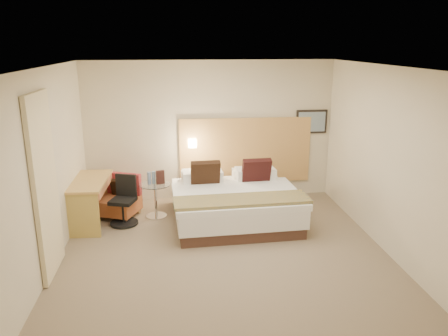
{
  "coord_description": "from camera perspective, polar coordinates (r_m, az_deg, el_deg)",
  "views": [
    {
      "loc": [
        -0.66,
        -5.82,
        3.01
      ],
      "look_at": [
        0.08,
        0.74,
        1.1
      ],
      "focal_mm": 35.0,
      "sensor_mm": 36.0,
      "label": 1
    }
  ],
  "objects": [
    {
      "name": "side_table",
      "position": [
        7.86,
        -8.93,
        -3.96
      ],
      "size": [
        0.67,
        0.67,
        0.61
      ],
      "color": "silver",
      "rests_on": "floor"
    },
    {
      "name": "lamp_arm",
      "position": [
        8.45,
        -4.17,
        3.34
      ],
      "size": [
        0.02,
        0.12,
        0.02
      ],
      "primitive_type": "cylinder",
      "rotation": [
        1.57,
        0.0,
        0.0
      ],
      "color": "white",
      "rests_on": "wall_back"
    },
    {
      "name": "lounge_chair",
      "position": [
        8.06,
        -13.63,
        -4.07
      ],
      "size": [
        0.88,
        0.83,
        0.74
      ],
      "color": "tan",
      "rests_on": "floor"
    },
    {
      "name": "desk_chair",
      "position": [
        7.67,
        -12.91,
        -4.67
      ],
      "size": [
        0.6,
        0.6,
        0.84
      ],
      "color": "black",
      "rests_on": "floor"
    },
    {
      "name": "art_frame",
      "position": [
        8.85,
        11.36,
        5.96
      ],
      "size": [
        0.62,
        0.03,
        0.47
      ],
      "primitive_type": "cube",
      "color": "black",
      "rests_on": "wall_back"
    },
    {
      "name": "wall_back",
      "position": [
        8.52,
        -1.87,
        4.85
      ],
      "size": [
        4.8,
        0.02,
        2.7
      ],
      "primitive_type": "cube",
      "color": "beige",
      "rests_on": "floor"
    },
    {
      "name": "headboard_panel",
      "position": [
        8.65,
        2.81,
        2.3
      ],
      "size": [
        2.6,
        0.04,
        1.3
      ],
      "primitive_type": "cube",
      "color": "tan",
      "rests_on": "wall_back"
    },
    {
      "name": "wall_front",
      "position": [
        3.76,
        4.43,
        -10.16
      ],
      "size": [
        4.8,
        0.02,
        2.7
      ],
      "primitive_type": "cube",
      "color": "beige",
      "rests_on": "floor"
    },
    {
      "name": "curtain",
      "position": [
        6.09,
        -22.32,
        -2.25
      ],
      "size": [
        0.06,
        0.9,
        2.42
      ],
      "primitive_type": "cube",
      "color": "beige",
      "rests_on": "wall_left"
    },
    {
      "name": "art_canvas",
      "position": [
        8.83,
        11.4,
        5.93
      ],
      "size": [
        0.54,
        0.01,
        0.39
      ],
      "primitive_type": "cube",
      "color": "#748BA0",
      "rests_on": "wall_back"
    },
    {
      "name": "desk",
      "position": [
        7.73,
        -16.95,
        -2.69
      ],
      "size": [
        0.63,
        1.27,
        0.78
      ],
      "color": "tan",
      "rests_on": "floor"
    },
    {
      "name": "menu_folder",
      "position": [
        7.75,
        -8.32,
        -1.19
      ],
      "size": [
        0.15,
        0.09,
        0.24
      ],
      "primitive_type": "cube",
      "rotation": [
        0.0,
        0.0,
        0.26
      ],
      "color": "#3A1C17",
      "rests_on": "side_table"
    },
    {
      "name": "bed",
      "position": [
        7.64,
        1.28,
        -4.41
      ],
      "size": [
        2.2,
        2.14,
        1.03
      ],
      "color": "#452B22",
      "rests_on": "floor"
    },
    {
      "name": "bottle_b",
      "position": [
        7.79,
        -9.17,
        -1.21
      ],
      "size": [
        0.08,
        0.08,
        0.22
      ],
      "primitive_type": "cylinder",
      "rotation": [
        0.0,
        0.0,
        0.26
      ],
      "color": "#799CBC",
      "rests_on": "side_table"
    },
    {
      "name": "wall_left",
      "position": [
        6.3,
        -22.3,
        -0.42
      ],
      "size": [
        0.02,
        5.0,
        2.7
      ],
      "primitive_type": "cube",
      "color": "beige",
      "rests_on": "floor"
    },
    {
      "name": "bottle_a",
      "position": [
        7.76,
        -9.75,
        -1.3
      ],
      "size": [
        0.08,
        0.08,
        0.22
      ],
      "primitive_type": "cylinder",
      "rotation": [
        0.0,
        0.0,
        0.26
      ],
      "color": "#7A92BC",
      "rests_on": "side_table"
    },
    {
      "name": "wall_right",
      "position": [
        6.79,
        20.71,
        0.87
      ],
      "size": [
        0.02,
        5.0,
        2.7
      ],
      "primitive_type": "cube",
      "color": "beige",
      "rests_on": "floor"
    },
    {
      "name": "lamp_shade",
      "position": [
        8.4,
        -4.16,
        3.25
      ],
      "size": [
        0.15,
        0.15,
        0.15
      ],
      "primitive_type": "cube",
      "color": "#FDEBC5",
      "rests_on": "wall_back"
    },
    {
      "name": "floor",
      "position": [
        6.59,
        0.04,
        -11.18
      ],
      "size": [
        4.8,
        5.0,
        0.02
      ],
      "primitive_type": "cube",
      "color": "#7A6952",
      "rests_on": "ground"
    },
    {
      "name": "ceiling",
      "position": [
        5.87,
        0.05,
        13.15
      ],
      "size": [
        4.8,
        5.0,
        0.02
      ],
      "primitive_type": "cube",
      "color": "silver",
      "rests_on": "floor"
    }
  ]
}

